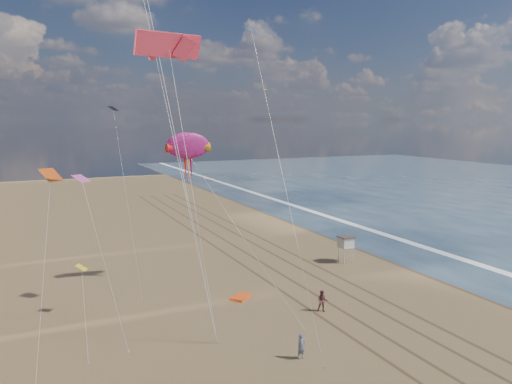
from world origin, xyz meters
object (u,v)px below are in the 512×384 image
Objects in this scene: show_kite at (188,146)px; kite_flyer_b at (322,301)px; lifeguard_stand at (346,242)px; kite_flyer_a at (301,346)px; grounded_kite at (241,297)px.

show_kite reaches higher than kite_flyer_b.
lifeguard_stand reaches higher than kite_flyer_a.
kite_flyer_a reaches higher than grounded_kite.
kite_flyer_b is (5.89, 6.66, 0.05)m from kite_flyer_a.
kite_flyer_b is (5.05, -5.87, 0.83)m from grounded_kite.
kite_flyer_a is (-0.85, -12.53, 0.78)m from grounded_kite.
kite_flyer_a is at bearing -131.80° from lifeguard_stand.
lifeguard_stand is 1.60× the size of kite_flyer_b.
kite_flyer_b is (-10.49, -11.67, -1.39)m from lifeguard_stand.
kite_flyer_a is at bearing -132.15° from grounded_kite.
grounded_kite is at bearing -159.54° from lifeguard_stand.
kite_flyer_b reaches higher than grounded_kite.
kite_flyer_a is at bearing -84.62° from show_kite.
kite_flyer_b is at bearing -58.81° from show_kite.
kite_flyer_a is 8.89m from kite_flyer_b.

